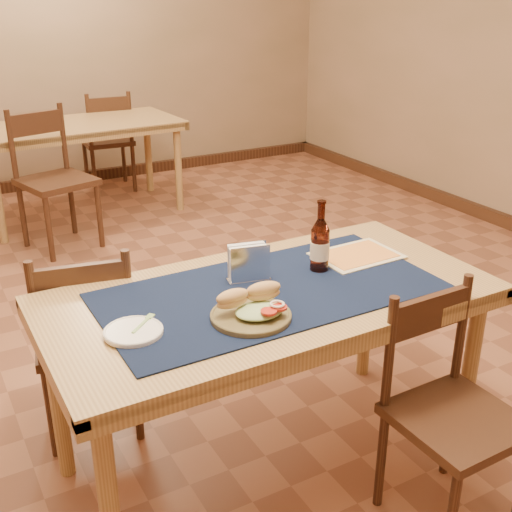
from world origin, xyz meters
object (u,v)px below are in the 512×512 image
chair_main_far (86,337)px  napkin_holder (249,264)px  main_table (270,312)px  sandwich_plate (252,310)px  chair_main_near (449,409)px  beer_bottle (320,245)px  back_table (77,134)px

chair_main_far → napkin_holder: (0.52, -0.43, 0.37)m
main_table → sandwich_plate: bearing=-135.9°
chair_main_far → chair_main_near: chair_main_far is taller
main_table → beer_bottle: bearing=14.0°
main_table → back_table: (0.18, 3.34, 0.00)m
back_table → sandwich_plate: 3.50m
sandwich_plate → napkin_holder: bearing=63.7°
chair_main_near → chair_main_far: bearing=131.6°
chair_main_near → beer_bottle: beer_bottle is taller
main_table → chair_main_far: bearing=135.2°
chair_main_far → beer_bottle: size_ratio=3.14×
main_table → chair_main_far: chair_main_far is taller
main_table → beer_bottle: (0.25, 0.06, 0.19)m
back_table → napkin_holder: bearing=-93.7°
main_table → back_table: size_ratio=0.98×
back_table → beer_bottle: size_ratio=5.94×
sandwich_plate → beer_bottle: (0.41, 0.21, 0.07)m
chair_main_near → napkin_holder: 0.85m
beer_bottle → napkin_holder: 0.29m
back_table → chair_main_near: bearing=-86.8°
back_table → napkin_holder: size_ratio=9.80×
main_table → sandwich_plate: sandwich_plate is taller
sandwich_plate → main_table: bearing=44.1°
chair_main_far → napkin_holder: bearing=-39.4°
main_table → chair_main_near: 0.70m
chair_main_far → sandwich_plate: size_ratio=3.22×
beer_bottle → chair_main_near: bearing=-76.1°
sandwich_plate → beer_bottle: beer_bottle is taller
beer_bottle → sandwich_plate: bearing=-152.6°
main_table → chair_main_near: (0.40, -0.52, -0.23)m
back_table → napkin_holder: napkin_holder is taller
back_table → chair_main_near: (0.22, -3.86, -0.23)m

